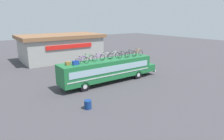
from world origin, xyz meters
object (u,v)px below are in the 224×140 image
luggage_bag_2 (76,63)px  rooftop_bicycle_2 (88,58)px  rooftop_bicycle_3 (98,58)px  rooftop_bicycle_5 (114,55)px  rooftop_bicycle_4 (106,57)px  rooftop_bicycle_7 (131,54)px  luggage_bag_1 (68,63)px  trash_bin (88,105)px  rooftop_bicycle_1 (82,61)px  rooftop_bicycle_6 (123,55)px  bus (109,69)px  rooftop_bicycle_8 (138,53)px

luggage_bag_2 → rooftop_bicycle_2: size_ratio=0.39×
rooftop_bicycle_3 → rooftop_bicycle_5: 2.30m
rooftop_bicycle_4 → rooftop_bicycle_7: bearing=-7.5°
luggage_bag_1 → rooftop_bicycle_2: bearing=6.1°
rooftop_bicycle_2 → rooftop_bicycle_3: bearing=-18.2°
luggage_bag_1 → trash_bin: 5.88m
luggage_bag_2 → rooftop_bicycle_1: size_ratio=0.38×
rooftop_bicycle_5 → luggage_bag_2: bearing=-176.6°
rooftop_bicycle_2 → rooftop_bicycle_6: bearing=-7.7°
bus → rooftop_bicycle_8: 4.72m
bus → luggage_bag_1: 5.36m
rooftop_bicycle_7 → rooftop_bicycle_6: bearing=174.3°
bus → rooftop_bicycle_8: (4.44, -0.30, 1.58)m
rooftop_bicycle_2 → rooftop_bicycle_7: (5.83, -0.75, 0.01)m
rooftop_bicycle_2 → rooftop_bicycle_5: (3.50, -0.35, 0.02)m
rooftop_bicycle_1 → rooftop_bicycle_4: rooftop_bicycle_1 is taller
rooftop_bicycle_6 → rooftop_bicycle_7: rooftop_bicycle_7 is taller
luggage_bag_2 → rooftop_bicycle_1: rooftop_bicycle_1 is taller
rooftop_bicycle_4 → bus: bearing=-24.1°
rooftop_bicycle_4 → rooftop_bicycle_1: bearing=-171.5°
trash_bin → bus: bearing=41.4°
luggage_bag_2 → rooftop_bicycle_6: bearing=0.3°
rooftop_bicycle_5 → rooftop_bicycle_8: (3.58, -0.38, -0.00)m
luggage_bag_1 → rooftop_bicycle_6: size_ratio=0.28×
rooftop_bicycle_1 → rooftop_bicycle_3: bearing=9.9°
bus → rooftop_bicycle_6: (2.03, -0.20, 1.54)m
luggage_bag_1 → rooftop_bicycle_5: size_ratio=0.28×
rooftop_bicycle_8 → trash_bin: (-10.18, -4.76, -2.86)m
rooftop_bicycle_4 → rooftop_bicycle_7: rooftop_bicycle_7 is taller
trash_bin → rooftop_bicycle_3: bearing=49.8°
luggage_bag_2 → rooftop_bicycle_6: 6.49m
rooftop_bicycle_8 → trash_bin: rooftop_bicycle_8 is taller
rooftop_bicycle_1 → rooftop_bicycle_4: bearing=8.5°
bus → rooftop_bicycle_7: bearing=-5.6°
rooftop_bicycle_1 → rooftop_bicycle_6: size_ratio=1.01×
luggage_bag_2 → rooftop_bicycle_5: 5.34m
luggage_bag_1 → rooftop_bicycle_7: 8.39m
rooftop_bicycle_3 → bus: bearing=-1.5°
bus → luggage_bag_1: bearing=178.2°
rooftop_bicycle_3 → rooftop_bicycle_4: bearing=5.6°
rooftop_bicycle_3 → rooftop_bicycle_8: bearing=-3.3°
rooftop_bicycle_6 → rooftop_bicycle_3: bearing=176.1°
rooftop_bicycle_5 → rooftop_bicycle_6: bearing=-13.4°
rooftop_bicycle_1 → rooftop_bicycle_8: size_ratio=0.99×
rooftop_bicycle_2 → rooftop_bicycle_6: size_ratio=0.99×
luggage_bag_2 → rooftop_bicycle_8: size_ratio=0.38×
rooftop_bicycle_2 → rooftop_bicycle_8: bearing=-5.9°
rooftop_bicycle_4 → luggage_bag_1: bearing=179.8°
rooftop_bicycle_7 → rooftop_bicycle_8: 1.25m
luggage_bag_2 → rooftop_bicycle_1: bearing=-11.4°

